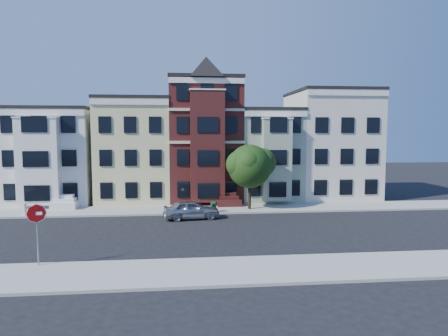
{
  "coord_description": "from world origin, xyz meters",
  "views": [
    {
      "loc": [
        -2.2,
        -27.08,
        6.9
      ],
      "look_at": [
        0.87,
        3.04,
        4.2
      ],
      "focal_mm": 32.0,
      "sensor_mm": 36.0,
      "label": 1
    }
  ],
  "objects": [
    {
      "name": "house_white",
      "position": [
        -15.0,
        14.5,
        4.5
      ],
      "size": [
        8.0,
        9.0,
        9.0
      ],
      "primitive_type": "cube",
      "color": "white",
      "rests_on": "ground"
    },
    {
      "name": "house_yellow",
      "position": [
        -7.0,
        14.5,
        5.0
      ],
      "size": [
        7.0,
        9.0,
        10.0
      ],
      "primitive_type": "cube",
      "color": "beige",
      "rests_on": "ground"
    },
    {
      "name": "ground",
      "position": [
        0.0,
        0.0,
        0.0
      ],
      "size": [
        120.0,
        120.0,
        0.0
      ],
      "primitive_type": "plane",
      "color": "black"
    },
    {
      "name": "newspaper_box",
      "position": [
        0.3,
        6.3,
        0.6
      ],
      "size": [
        0.51,
        0.49,
        0.9
      ],
      "primitive_type": "cube",
      "rotation": [
        0.0,
        0.0,
        -0.39
      ],
      "color": "#19562E",
      "rests_on": "far_sidewalk"
    },
    {
      "name": "stop_sign",
      "position": [
        -9.6,
        -6.42,
        1.94
      ],
      "size": [
        0.99,
        0.23,
        3.58
      ],
      "primitive_type": null,
      "rotation": [
        0.0,
        0.0,
        0.1
      ],
      "color": "#BD0B0B",
      "rests_on": "near_sidewalk"
    },
    {
      "name": "near_sidewalk",
      "position": [
        0.0,
        -8.0,
        0.07
      ],
      "size": [
        60.0,
        4.0,
        0.15
      ],
      "primitive_type": "cube",
      "color": "#9E9B93",
      "rests_on": "ground"
    },
    {
      "name": "parked_car",
      "position": [
        -1.62,
        4.44,
        0.76
      ],
      "size": [
        4.66,
        2.32,
        1.52
      ],
      "primitive_type": "imported",
      "rotation": [
        0.0,
        0.0,
        1.69
      ],
      "color": "#A7A8AF",
      "rests_on": "ground"
    },
    {
      "name": "far_sidewalk",
      "position": [
        0.0,
        8.0,
        0.07
      ],
      "size": [
        60.0,
        4.0,
        0.15
      ],
      "primitive_type": "cube",
      "color": "#9E9B93",
      "rests_on": "ground"
    },
    {
      "name": "house_brown",
      "position": [
        0.0,
        14.5,
        6.0
      ],
      "size": [
        7.0,
        9.0,
        12.0
      ],
      "primitive_type": "cube",
      "color": "#3F1613",
      "rests_on": "ground"
    },
    {
      "name": "house_cream",
      "position": [
        13.5,
        14.5,
        5.5
      ],
      "size": [
        8.0,
        9.0,
        11.0
      ],
      "primitive_type": "cube",
      "color": "silver",
      "rests_on": "ground"
    },
    {
      "name": "house_green",
      "position": [
        6.5,
        14.5,
        4.5
      ],
      "size": [
        6.0,
        9.0,
        9.0
      ],
      "primitive_type": "cube",
      "color": "#93A187",
      "rests_on": "ground"
    },
    {
      "name": "fire_hydrant",
      "position": [
        -15.32,
        7.0,
        0.53
      ],
      "size": [
        0.3,
        0.3,
        0.77
      ],
      "primitive_type": "cylinder",
      "rotation": [
        0.0,
        0.0,
        0.1
      ],
      "color": "beige",
      "rests_on": "far_sidewalk"
    },
    {
      "name": "street_tree",
      "position": [
        3.57,
        7.41,
        3.67
      ],
      "size": [
        6.23,
        6.23,
        7.04
      ],
      "primitive_type": null,
      "rotation": [
        0.0,
        0.0,
        -0.03
      ],
      "color": "#274819",
      "rests_on": "far_sidewalk"
    }
  ]
}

